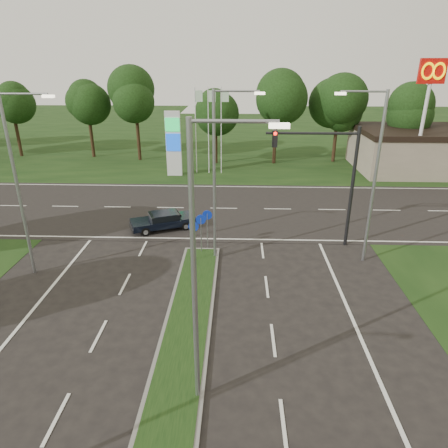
{
  "coord_description": "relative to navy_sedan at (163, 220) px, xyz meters",
  "views": [
    {
      "loc": [
        2.01,
        -3.9,
        10.29
      ],
      "look_at": [
        1.31,
        15.65,
        2.2
      ],
      "focal_mm": 32.0,
      "sensor_mm": 36.0,
      "label": 1
    }
  ],
  "objects": [
    {
      "name": "verge_far",
      "position": [
        2.79,
        34.99,
        -0.6
      ],
      "size": [
        160.0,
        50.0,
        0.02
      ],
      "primitive_type": "cube",
      "color": "black",
      "rests_on": "ground"
    },
    {
      "name": "cross_road",
      "position": [
        2.79,
        3.99,
        -0.6
      ],
      "size": [
        160.0,
        12.0,
        0.02
      ],
      "primitive_type": "cube",
      "color": "black",
      "rests_on": "ground"
    },
    {
      "name": "commercial_building",
      "position": [
        24.79,
        15.99,
        1.4
      ],
      "size": [
        16.0,
        9.0,
        4.0
      ],
      "primitive_type": "cube",
      "color": "gray",
      "rests_on": "ground"
    },
    {
      "name": "streetlight_median_near",
      "position": [
        3.79,
        -14.01,
        4.48
      ],
      "size": [
        2.53,
        0.22,
        9.0
      ],
      "color": "gray",
      "rests_on": "ground"
    },
    {
      "name": "streetlight_median_far",
      "position": [
        3.79,
        -4.01,
        4.48
      ],
      "size": [
        2.53,
        0.22,
        9.0
      ],
      "color": "gray",
      "rests_on": "ground"
    },
    {
      "name": "streetlight_left_far",
      "position": [
        -5.51,
        -6.01,
        4.48
      ],
      "size": [
        2.53,
        0.22,
        9.0
      ],
      "color": "gray",
      "rests_on": "ground"
    },
    {
      "name": "streetlight_right_far",
      "position": [
        11.59,
        -4.01,
        4.48
      ],
      "size": [
        2.53,
        0.22,
        9.0
      ],
      "rotation": [
        0.0,
        0.0,
        3.14
      ],
      "color": "gray",
      "rests_on": "ground"
    },
    {
      "name": "traffic_signal",
      "position": [
        9.98,
        -2.01,
        4.05
      ],
      "size": [
        5.1,
        0.42,
        7.0
      ],
      "color": "black",
      "rests_on": "ground"
    },
    {
      "name": "median_signs",
      "position": [
        2.79,
        -3.61,
        1.11
      ],
      "size": [
        1.16,
        1.76,
        2.38
      ],
      "color": "gray",
      "rests_on": "ground"
    },
    {
      "name": "gas_pylon",
      "position": [
        -1.0,
        13.04,
        2.59
      ],
      "size": [
        5.8,
        1.26,
        8.0
      ],
      "color": "silver",
      "rests_on": "ground"
    },
    {
      "name": "mcdonalds_sign",
      "position": [
        20.79,
        11.96,
        7.38
      ],
      "size": [
        2.2,
        0.47,
        10.4
      ],
      "color": "silver",
      "rests_on": "ground"
    },
    {
      "name": "treeline_far",
      "position": [
        2.89,
        19.92,
        6.23
      ],
      "size": [
        6.0,
        6.0,
        9.9
      ],
      "color": "black",
      "rests_on": "ground"
    },
    {
      "name": "navy_sedan",
      "position": [
        0.0,
        0.0,
        0.0
      ],
      "size": [
        4.4,
        3.09,
        1.12
      ],
      "rotation": [
        0.0,
        0.0,
        1.96
      ],
      "color": "black",
      "rests_on": "ground"
    }
  ]
}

